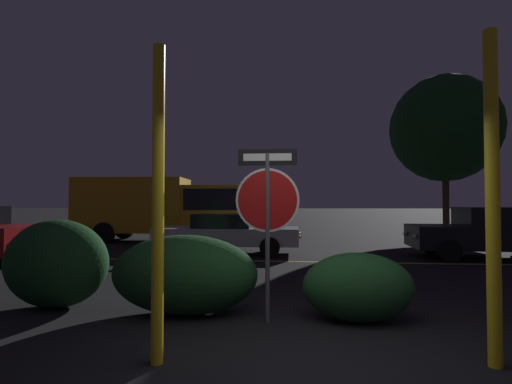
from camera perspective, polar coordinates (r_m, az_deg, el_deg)
ground_plane at (r=4.29m, az=8.42°, el=-23.36°), size 260.00×260.00×0.00m
road_center_stripe at (r=11.11m, az=6.77°, el=-9.85°), size 40.71×0.12×0.01m
stop_sign at (r=5.39m, az=1.64°, el=-1.29°), size 0.87×0.06×2.33m
yellow_pole_left at (r=4.12m, az=-13.83°, el=-1.48°), size 0.12×0.12×3.19m
yellow_pole_right at (r=4.56m, az=30.71°, el=-0.54°), size 0.13×0.13×3.32m
hedge_bush_1 at (r=6.92m, az=-26.57°, el=-9.10°), size 1.59×1.16×1.34m
hedge_bush_2 at (r=5.95m, az=-10.20°, el=-11.51°), size 2.13×1.17×1.14m
hedge_bush_3 at (r=5.70m, az=14.33°, el=-13.01°), size 1.48×0.89×0.92m
passing_car_2 at (r=12.83m, az=-4.18°, el=-5.86°), size 4.60×1.96×1.26m
passing_car_3 at (r=13.41m, az=30.21°, el=-5.08°), size 4.37×2.17×1.49m
delivery_truck at (r=17.37m, az=-12.49°, el=-1.96°), size 7.33×2.91×2.66m
street_lamp at (r=17.72m, az=30.47°, el=9.37°), size 0.49×0.49×7.38m
tree_0 at (r=22.51m, az=25.38°, el=8.19°), size 5.38×5.38×8.08m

